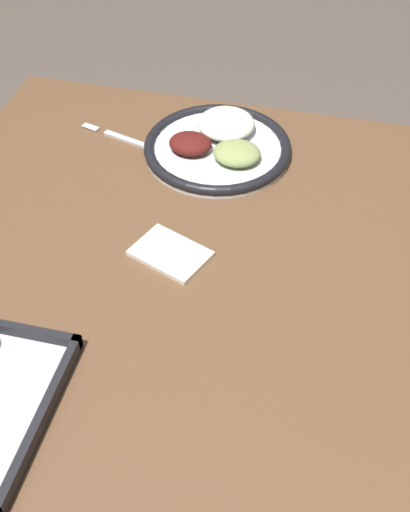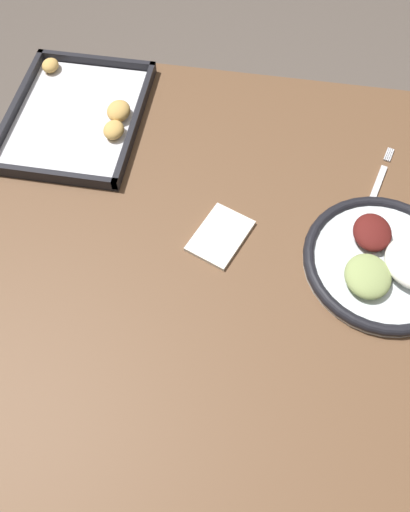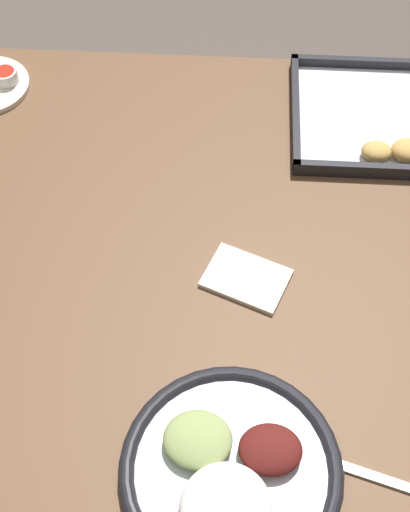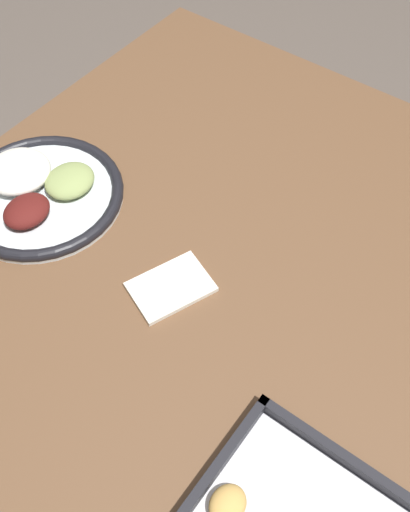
# 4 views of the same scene
# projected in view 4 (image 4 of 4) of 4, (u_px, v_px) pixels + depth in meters

# --- Properties ---
(ground_plane) EXTENTS (8.00, 8.00, 0.00)m
(ground_plane) POSITION_uv_depth(u_px,v_px,m) (210.00, 428.00, 1.51)
(ground_plane) COLOR #564C44
(dining_table) EXTENTS (1.06, 0.96, 0.72)m
(dining_table) POSITION_uv_depth(u_px,v_px,m) (212.00, 295.00, 1.02)
(dining_table) COLOR brown
(dining_table) RESTS_ON ground_plane
(dinner_plate) EXTENTS (0.28, 0.28, 0.05)m
(dinner_plate) POSITION_uv_depth(u_px,v_px,m) (39.00, 192.00, 1.00)
(dinner_plate) COLOR silver
(dinner_plate) RESTS_ON dining_table
(napkin) EXTENTS (0.14, 0.12, 0.01)m
(napkin) POSITION_uv_depth(u_px,v_px,m) (171.00, 287.00, 0.90)
(napkin) COLOR silver
(napkin) RESTS_ON dining_table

